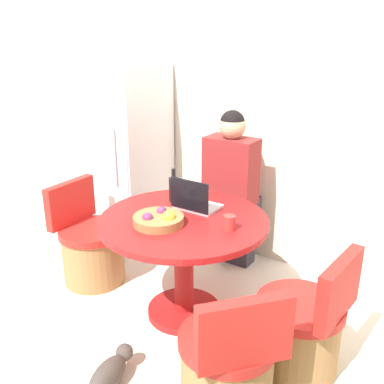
{
  "coord_description": "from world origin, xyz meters",
  "views": [
    {
      "loc": [
        1.55,
        -1.92,
        1.91
      ],
      "look_at": [
        0.03,
        0.38,
        0.88
      ],
      "focal_mm": 42.0,
      "sensor_mm": 36.0,
      "label": 1
    }
  ],
  "objects_px": {
    "chair_right_side": "(301,331)",
    "fruit_bowl": "(159,219)",
    "chair_left_side": "(91,249)",
    "cat": "(110,373)",
    "refrigerator": "(125,156)",
    "bottle": "(174,189)",
    "chair_near_right_corner": "(228,368)",
    "dining_table": "(184,245)",
    "person_seated": "(233,185)",
    "laptop": "(195,202)"
  },
  "relations": [
    {
      "from": "refrigerator",
      "to": "bottle",
      "type": "height_order",
      "value": "refrigerator"
    },
    {
      "from": "chair_right_side",
      "to": "person_seated",
      "type": "xyz_separation_m",
      "value": [
        -0.92,
        0.85,
        0.46
      ]
    },
    {
      "from": "chair_left_side",
      "to": "chair_right_side",
      "type": "height_order",
      "value": "same"
    },
    {
      "from": "dining_table",
      "to": "bottle",
      "type": "height_order",
      "value": "bottle"
    },
    {
      "from": "fruit_bowl",
      "to": "bottle",
      "type": "relative_size",
      "value": 1.33
    },
    {
      "from": "refrigerator",
      "to": "laptop",
      "type": "relative_size",
      "value": 5.53
    },
    {
      "from": "refrigerator",
      "to": "person_seated",
      "type": "distance_m",
      "value": 1.09
    },
    {
      "from": "dining_table",
      "to": "bottle",
      "type": "distance_m",
      "value": 0.42
    },
    {
      "from": "fruit_bowl",
      "to": "bottle",
      "type": "bearing_deg",
      "value": 112.23
    },
    {
      "from": "dining_table",
      "to": "person_seated",
      "type": "bearing_deg",
      "value": 94.16
    },
    {
      "from": "chair_near_right_corner",
      "to": "laptop",
      "type": "height_order",
      "value": "laptop"
    },
    {
      "from": "dining_table",
      "to": "bottle",
      "type": "bearing_deg",
      "value": 137.28
    },
    {
      "from": "chair_right_side",
      "to": "fruit_bowl",
      "type": "distance_m",
      "value": 1.07
    },
    {
      "from": "chair_near_right_corner",
      "to": "dining_table",
      "type": "bearing_deg",
      "value": -90.0
    },
    {
      "from": "refrigerator",
      "to": "chair_left_side",
      "type": "relative_size",
      "value": 2.04
    },
    {
      "from": "chair_left_side",
      "to": "refrigerator",
      "type": "bearing_deg",
      "value": 18.77
    },
    {
      "from": "fruit_bowl",
      "to": "chair_right_side",
      "type": "bearing_deg",
      "value": 5.09
    },
    {
      "from": "chair_right_side",
      "to": "fruit_bowl",
      "type": "bearing_deg",
      "value": -79.76
    },
    {
      "from": "chair_near_right_corner",
      "to": "person_seated",
      "type": "xyz_separation_m",
      "value": [
        -0.72,
        1.34,
        0.46
      ]
    },
    {
      "from": "laptop",
      "to": "chair_left_side",
      "type": "bearing_deg",
      "value": 12.16
    },
    {
      "from": "cat",
      "to": "fruit_bowl",
      "type": "bearing_deg",
      "value": 1.17
    },
    {
      "from": "chair_near_right_corner",
      "to": "person_seated",
      "type": "relative_size",
      "value": 0.6
    },
    {
      "from": "fruit_bowl",
      "to": "laptop",
      "type": "bearing_deg",
      "value": 80.28
    },
    {
      "from": "fruit_bowl",
      "to": "chair_left_side",
      "type": "bearing_deg",
      "value": 169.54
    },
    {
      "from": "chair_near_right_corner",
      "to": "cat",
      "type": "height_order",
      "value": "chair_near_right_corner"
    },
    {
      "from": "refrigerator",
      "to": "cat",
      "type": "height_order",
      "value": "refrigerator"
    },
    {
      "from": "chair_left_side",
      "to": "laptop",
      "type": "relative_size",
      "value": 2.71
    },
    {
      "from": "chair_right_side",
      "to": "person_seated",
      "type": "distance_m",
      "value": 1.34
    },
    {
      "from": "laptop",
      "to": "cat",
      "type": "xyz_separation_m",
      "value": [
        0.05,
        -0.95,
        -0.7
      ]
    },
    {
      "from": "dining_table",
      "to": "cat",
      "type": "xyz_separation_m",
      "value": [
        0.03,
        -0.78,
        -0.45
      ]
    },
    {
      "from": "chair_near_right_corner",
      "to": "cat",
      "type": "xyz_separation_m",
      "value": [
        -0.63,
        -0.22,
        -0.18
      ]
    },
    {
      "from": "refrigerator",
      "to": "chair_near_right_corner",
      "type": "height_order",
      "value": "refrigerator"
    },
    {
      "from": "chair_right_side",
      "to": "refrigerator",
      "type": "bearing_deg",
      "value": -106.85
    },
    {
      "from": "dining_table",
      "to": "fruit_bowl",
      "type": "relative_size",
      "value": 3.45
    },
    {
      "from": "chair_left_side",
      "to": "bottle",
      "type": "distance_m",
      "value": 0.88
    },
    {
      "from": "dining_table",
      "to": "chair_left_side",
      "type": "bearing_deg",
      "value": -178.97
    },
    {
      "from": "fruit_bowl",
      "to": "cat",
      "type": "xyz_separation_m",
      "value": [
        0.11,
        -0.62,
        -0.68
      ]
    },
    {
      "from": "chair_right_side",
      "to": "laptop",
      "type": "bearing_deg",
      "value": -100.34
    },
    {
      "from": "chair_left_side",
      "to": "laptop",
      "type": "height_order",
      "value": "laptop"
    },
    {
      "from": "chair_near_right_corner",
      "to": "cat",
      "type": "bearing_deg",
      "value": -30.34
    },
    {
      "from": "chair_right_side",
      "to": "person_seated",
      "type": "height_order",
      "value": "person_seated"
    },
    {
      "from": "bottle",
      "to": "laptop",
      "type": "bearing_deg",
      "value": -11.81
    },
    {
      "from": "person_seated",
      "to": "fruit_bowl",
      "type": "height_order",
      "value": "person_seated"
    },
    {
      "from": "chair_left_side",
      "to": "person_seated",
      "type": "xyz_separation_m",
      "value": [
        0.81,
        0.79,
        0.46
      ]
    },
    {
      "from": "chair_near_right_corner",
      "to": "chair_left_side",
      "type": "xyz_separation_m",
      "value": [
        -1.53,
        0.55,
        0.0
      ]
    },
    {
      "from": "chair_near_right_corner",
      "to": "bottle",
      "type": "bearing_deg",
      "value": -90.56
    },
    {
      "from": "chair_left_side",
      "to": "chair_right_side",
      "type": "xyz_separation_m",
      "value": [
        1.73,
        -0.06,
        0.0
      ]
    },
    {
      "from": "chair_right_side",
      "to": "cat",
      "type": "bearing_deg",
      "value": -44.66
    },
    {
      "from": "chair_near_right_corner",
      "to": "bottle",
      "type": "relative_size",
      "value": 3.26
    },
    {
      "from": "chair_left_side",
      "to": "cat",
      "type": "xyz_separation_m",
      "value": [
        0.9,
        -0.77,
        -0.18
      ]
    }
  ]
}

